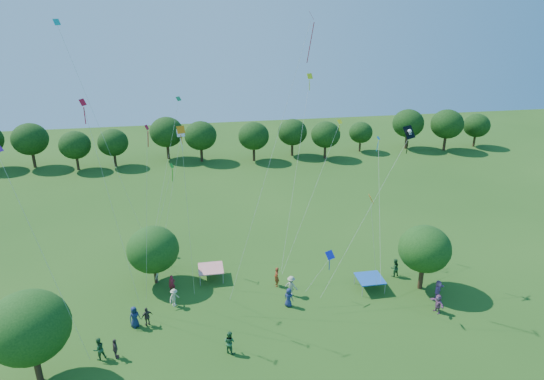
{
  "coord_description": "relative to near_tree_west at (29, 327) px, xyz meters",
  "views": [
    {
      "loc": [
        -5.48,
        -16.95,
        23.46
      ],
      "look_at": [
        0.0,
        14.0,
        11.0
      ],
      "focal_mm": 32.0,
      "sensor_mm": 36.0,
      "label": 1
    }
  ],
  "objects": [
    {
      "name": "pirate_kite",
      "position": [
        28.35,
        8.71,
        8.65
      ],
      "size": [
        9.0,
        5.26,
        12.39
      ],
      "color": "black"
    },
    {
      "name": "small_kite_0",
      "position": [
        7.47,
        6.86,
        7.02
      ],
      "size": [
        1.43,
        0.89,
        13.86
      ],
      "color": "red"
    },
    {
      "name": "small_kite_10",
      "position": [
        20.94,
        14.35,
        8.96
      ],
      "size": [
        4.36,
        7.89,
        15.82
      ],
      "color": "#F4F215"
    },
    {
      "name": "small_kite_5",
      "position": [
        1.19,
        -0.61,
        8.83
      ],
      "size": [
        2.97,
        1.09,
        15.1
      ],
      "color": "#731A9E"
    },
    {
      "name": "crowd_person_12",
      "position": [
        17.83,
        5.29,
        -3.43
      ],
      "size": [
        0.89,
        0.86,
        1.63
      ],
      "primitive_type": "imported",
      "rotation": [
        0.0,
        0.0,
        2.43
      ],
      "color": "navy",
      "rests_on": "ground"
    },
    {
      "name": "crowd_person_4",
      "position": [
        4.68,
        1.39,
        -3.48
      ],
      "size": [
        0.66,
        0.99,
        1.55
      ],
      "primitive_type": "imported",
      "rotation": [
        0.0,
        0.0,
        1.87
      ],
      "color": "#473B39",
      "rests_on": "ground"
    },
    {
      "name": "crowd_person_8",
      "position": [
        3.58,
        1.48,
        -3.4
      ],
      "size": [
        0.95,
        0.82,
        1.69
      ],
      "primitive_type": "imported",
      "rotation": [
        0.0,
        0.0,
        3.69
      ],
      "color": "#25582C",
      "rests_on": "ground"
    },
    {
      "name": "crowd_person_11",
      "position": [
        29.39,
        2.4,
        -3.44
      ],
      "size": [
        0.9,
        1.6,
        1.62
      ],
      "primitive_type": "imported",
      "rotation": [
        0.0,
        0.0,
        4.96
      ],
      "color": "#854D77",
      "rests_on": "ground"
    },
    {
      "name": "crowd_person_3",
      "position": [
        18.37,
        6.82,
        -3.35
      ],
      "size": [
        1.26,
        1.12,
        1.8
      ],
      "primitive_type": "imported",
      "rotation": [
        0.0,
        0.0,
        2.5
      ],
      "color": "#AAA788",
      "rests_on": "ground"
    },
    {
      "name": "small_kite_2",
      "position": [
        22.58,
        12.41,
        5.75
      ],
      "size": [
        6.65,
        6.01,
        11.96
      ],
      "color": "yellow"
    },
    {
      "name": "crowd_person_7",
      "position": [
        8.45,
        9.09,
        -3.47
      ],
      "size": [
        0.62,
        0.44,
        1.56
      ],
      "primitive_type": "imported",
      "rotation": [
        0.0,
        0.0,
        6.16
      ],
      "color": "maroon",
      "rests_on": "ground"
    },
    {
      "name": "small_kite_4",
      "position": [
        27.3,
        11.35,
        4.39
      ],
      "size": [
        2.43,
        8.53,
        10.32
      ],
      "color": "#157CD8"
    },
    {
      "name": "tent_red_stripe",
      "position": [
        11.84,
        10.6,
        -3.21
      ],
      "size": [
        2.2,
        2.2,
        1.1
      ],
      "color": "red",
      "rests_on": "ground"
    },
    {
      "name": "near_tree_west",
      "position": [
        0.0,
        0.0,
        0.0
      ],
      "size": [
        5.14,
        5.14,
        6.57
      ],
      "color": "#422B19",
      "rests_on": "ground"
    },
    {
      "name": "near_tree_north",
      "position": [
        7.0,
        10.79,
        -0.93
      ],
      "size": [
        4.48,
        4.48,
        5.34
      ],
      "color": "#422B19",
      "rests_on": "ground"
    },
    {
      "name": "crowd_person_1",
      "position": [
        17.41,
        8.4,
        -3.35
      ],
      "size": [
        0.45,
        0.68,
        1.8
      ],
      "primitive_type": "imported",
      "rotation": [
        0.0,
        0.0,
        4.73
      ],
      "color": "maroon",
      "rests_on": "ground"
    },
    {
      "name": "small_kite_8",
      "position": [
        4.31,
        6.54,
        9.02
      ],
      "size": [
        2.45,
        1.07,
        15.89
      ],
      "color": "red"
    },
    {
      "name": "crowd_person_6",
      "position": [
        6.01,
        15.93,
        -3.38
      ],
      "size": [
        0.76,
        0.97,
        1.73
      ],
      "primitive_type": "imported",
      "rotation": [
        0.0,
        0.0,
        5.11
      ],
      "color": "navy",
      "rests_on": "ground"
    },
    {
      "name": "small_kite_9",
      "position": [
        24.07,
        4.6,
        4.22
      ],
      "size": [
        1.52,
        0.86,
        8.37
      ],
      "color": "#EE3E0C"
    },
    {
      "name": "crowd_person_10",
      "position": [
        6.64,
        4.74,
        -3.46
      ],
      "size": [
        1.01,
        0.79,
        1.57
      ],
      "primitive_type": "imported",
      "rotation": [
        0.0,
        0.0,
        3.62
      ],
      "color": "#3C3630",
      "rests_on": "ground"
    },
    {
      "name": "red_high_kite",
      "position": [
        18.76,
        8.17,
        14.0
      ],
      "size": [
        7.18,
        4.02,
        21.33
      ],
      "color": "red"
    },
    {
      "name": "crowd_person_9",
      "position": [
        7.03,
        10.88,
        -3.3
      ],
      "size": [
        0.66,
        1.28,
        1.9
      ],
      "primitive_type": "imported",
      "rotation": [
        0.0,
        0.0,
        4.79
      ],
      "color": "beige",
      "rests_on": "ground"
    },
    {
      "name": "small_kite_7",
      "position": [
        2.91,
        13.44,
        11.64
      ],
      "size": [
        5.19,
        1.41,
        20.75
      ],
      "color": "#0BA59F"
    },
    {
      "name": "small_kite_6",
      "position": [
        9.65,
        12.12,
        7.08
      ],
      "size": [
        3.05,
        1.72,
        12.11
      ],
      "color": "silver"
    },
    {
      "name": "crowd_person_14",
      "position": [
        12.57,
        0.57,
        -3.37
      ],
      "size": [
        0.96,
        0.91,
        1.76
      ],
      "primitive_type": "imported",
      "rotation": [
        0.0,
        0.0,
        2.45
      ],
      "color": "#296137",
      "rests_on": "ground"
    },
    {
      "name": "crowd_person_0",
      "position": [
        5.71,
        4.73,
        -3.37
      ],
      "size": [
        0.98,
        0.86,
        1.76
      ],
      "primitive_type": "imported",
      "rotation": [
        0.0,
        0.0,
        0.57
      ],
      "color": "#1A284D",
      "rests_on": "ground"
    },
    {
      "name": "small_kite_1",
      "position": [
        10.19,
        5.8,
        8.02
      ],
      "size": [
        0.6,
        1.03,
        14.02
      ],
      "color": "orange"
    },
    {
      "name": "crowd_person_2",
      "position": [
        28.2,
        8.14,
        -3.39
      ],
      "size": [
        0.93,
        0.65,
        1.72
      ],
      "primitive_type": "imported",
      "rotation": [
        0.0,
        0.0,
        3.39
      ],
      "color": "#214E29",
      "rests_on": "ground"
    },
    {
      "name": "tent_blue",
      "position": [
        25.24,
        6.55,
        -3.21
      ],
      "size": [
        2.2,
        2.2,
        1.1
      ],
      "color": "#194EA7",
      "rests_on": "ground"
    },
    {
      "name": "small_kite_12",
      "position": [
        21.3,
        5.98,
        -0.48
      ],
      "size": [
        2.59,
        1.18,
        2.98
      ],
      "color": "#1220BB"
    },
    {
      "name": "crowd_person_13",
      "position": [
        7.93,
        15.46,
        -3.42
      ],
      "size": [
        0.64,
        0.43,
        1.66
      ],
      "primitive_type": "imported",
      "rotation": [
        0.0,
        0.0,
        -0.05
      ],
      "color": "maroon",
      "rests_on": "ground"
    },
    {
      "name": "treeline",
      "position": [
        14.43,
        45.04,
        -0.16
      ],
      "size": [
        88.01,
        8.77,
        6.77
      ],
      "color": "#422B19",
      "rests_on": "ground"
    },
    {
      "name": "near_tree_east",
      "position": [
        29.63,
        5.9,
        -0.41
      ],
      "size": [
        4.39,
        4.39,
        5.83
      ],
      "color": "#422B19",
      "rests_on": "ground"
    },
    {
      "name": "crowd_person_5",
      "position": [
        30.35,
        4.21,
        -3.41
      ],
      "size": [
        1.56,
        1.44,
        1.68
      ],
      "primitive_type": "imported",
      "rotation": [
        0.0,
        0.0,
        0.7
      ],
      "color": "#A965AE",
      "rests_on": "ground"
    },
    {
      "name": "crowd_person_15",
      "position": [
        8.66,
        6.91,
        -3.45
      ],
      "size": [
        1.05,
        1.08,
        1.59
      ],
      "primitive_type": "imported",
      "rotation": [
        0.0,
        0.0,
        0.82
      ],
      "color": "beige",
      "rests_on": "ground"
    },
    {
      "name": "small_kite_11",
      "position": [
        9.03,
        17.51,
        6.87
      ],
      "size": [
        3.77,
        5.05,
        13.6
      ],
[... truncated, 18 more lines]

